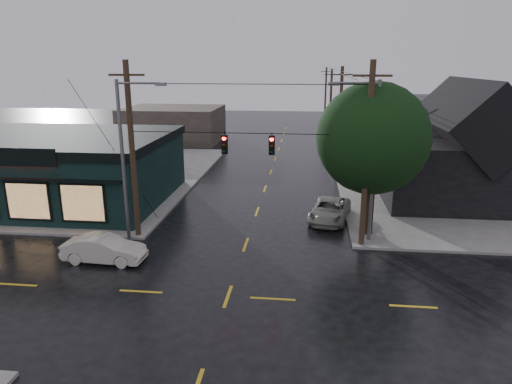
# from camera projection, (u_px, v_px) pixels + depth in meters

# --- Properties ---
(ground_plane) EXTENTS (160.00, 160.00, 0.00)m
(ground_plane) POSITION_uv_depth(u_px,v_px,m) (228.00, 296.00, 20.23)
(ground_plane) COLOR black
(sidewalk_nw) EXTENTS (28.00, 28.00, 0.15)m
(sidewalk_nw) POSITION_uv_depth(u_px,v_px,m) (48.00, 176.00, 41.44)
(sidewalk_nw) COLOR gray
(sidewalk_nw) RESTS_ON ground
(sidewalk_ne) EXTENTS (28.00, 28.00, 0.15)m
(sidewalk_ne) POSITION_uv_depth(u_px,v_px,m) (511.00, 189.00, 37.20)
(sidewalk_ne) COLOR gray
(sidewalk_ne) RESTS_ON ground
(pizza_shop) EXTENTS (16.30, 12.34, 4.90)m
(pizza_shop) POSITION_uv_depth(u_px,v_px,m) (56.00, 167.00, 33.49)
(pizza_shop) COLOR black
(pizza_shop) RESTS_ON ground
(ne_building) EXTENTS (12.60, 11.60, 8.75)m
(ne_building) POSITION_uv_depth(u_px,v_px,m) (466.00, 140.00, 33.65)
(ne_building) COLOR black
(ne_building) RESTS_ON ground
(corner_tree) EXTENTS (6.41, 6.41, 8.91)m
(corner_tree) POSITION_uv_depth(u_px,v_px,m) (373.00, 139.00, 25.85)
(corner_tree) COLOR black
(corner_tree) RESTS_ON ground
(utility_pole_nw) EXTENTS (2.00, 0.32, 10.15)m
(utility_pole_nw) POSITION_uv_depth(u_px,v_px,m) (139.00, 237.00, 27.13)
(utility_pole_nw) COLOR black
(utility_pole_nw) RESTS_ON ground
(utility_pole_ne) EXTENTS (2.00, 0.32, 10.15)m
(utility_pole_ne) POSITION_uv_depth(u_px,v_px,m) (361.00, 246.00, 25.75)
(utility_pole_ne) COLOR black
(utility_pole_ne) RESTS_ON ground
(utility_pole_far_a) EXTENTS (2.00, 0.32, 9.65)m
(utility_pole_far_a) POSITION_uv_depth(u_px,v_px,m) (338.00, 164.00, 46.29)
(utility_pole_far_a) COLOR black
(utility_pole_far_a) RESTS_ON ground
(utility_pole_far_b) EXTENTS (2.00, 0.32, 9.15)m
(utility_pole_far_b) POSITION_uv_depth(u_px,v_px,m) (329.00, 135.00, 65.41)
(utility_pole_far_b) COLOR black
(utility_pole_far_b) RESTS_ON ground
(utility_pole_far_c) EXTENTS (2.00, 0.32, 9.15)m
(utility_pole_far_c) POSITION_uv_depth(u_px,v_px,m) (324.00, 118.00, 84.52)
(utility_pole_far_c) COLOR black
(utility_pole_far_c) RESTS_ON ground
(span_signal_assembly) EXTENTS (13.00, 0.48, 1.23)m
(span_signal_assembly) POSITION_uv_depth(u_px,v_px,m) (248.00, 144.00, 24.86)
(span_signal_assembly) COLOR black
(span_signal_assembly) RESTS_ON ground
(streetlight_nw) EXTENTS (5.40, 0.30, 9.15)m
(streetlight_nw) POSITION_uv_depth(u_px,v_px,m) (129.00, 241.00, 26.49)
(streetlight_nw) COLOR slate
(streetlight_nw) RESTS_ON ground
(streetlight_ne) EXTENTS (5.40, 0.30, 9.15)m
(streetlight_ne) POSITION_uv_depth(u_px,v_px,m) (368.00, 242.00, 26.36)
(streetlight_ne) COLOR slate
(streetlight_ne) RESTS_ON ground
(bg_building_west) EXTENTS (12.00, 10.00, 4.40)m
(bg_building_west) POSITION_uv_depth(u_px,v_px,m) (174.00, 124.00, 59.34)
(bg_building_west) COLOR #39302A
(bg_building_west) RESTS_ON ground
(bg_building_east) EXTENTS (14.00, 12.00, 5.60)m
(bg_building_east) POSITION_uv_depth(u_px,v_px,m) (403.00, 118.00, 60.76)
(bg_building_east) COLOR #232327
(bg_building_east) RESTS_ON ground
(sedan_cream) EXTENTS (4.31, 1.65, 1.40)m
(sedan_cream) POSITION_uv_depth(u_px,v_px,m) (104.00, 249.00, 23.57)
(sedan_cream) COLOR beige
(sedan_cream) RESTS_ON ground
(suv_silver) EXTENTS (3.19, 5.27, 1.37)m
(suv_silver) POSITION_uv_depth(u_px,v_px,m) (330.00, 210.00, 29.83)
(suv_silver) COLOR gray
(suv_silver) RESTS_ON ground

